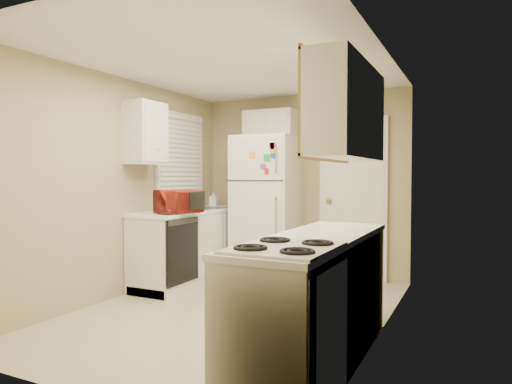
% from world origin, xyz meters
% --- Properties ---
extents(floor, '(3.80, 3.80, 0.00)m').
position_xyz_m(floor, '(0.00, 0.00, 0.00)').
color(floor, beige).
rests_on(floor, ground).
extents(ceiling, '(3.80, 3.80, 0.00)m').
position_xyz_m(ceiling, '(0.00, 0.00, 2.40)').
color(ceiling, white).
rests_on(ceiling, floor).
extents(wall_left, '(3.80, 3.80, 0.00)m').
position_xyz_m(wall_left, '(-1.40, 0.00, 1.20)').
color(wall_left, tan).
rests_on(wall_left, floor).
extents(wall_right, '(3.80, 3.80, 0.00)m').
position_xyz_m(wall_right, '(1.40, 0.00, 1.20)').
color(wall_right, tan).
rests_on(wall_right, floor).
extents(wall_back, '(2.80, 2.80, 0.00)m').
position_xyz_m(wall_back, '(0.00, 1.90, 1.20)').
color(wall_back, tan).
rests_on(wall_back, floor).
extents(wall_front, '(2.80, 2.80, 0.00)m').
position_xyz_m(wall_front, '(0.00, -1.90, 1.20)').
color(wall_front, tan).
rests_on(wall_front, floor).
extents(left_counter, '(0.60, 1.80, 0.90)m').
position_xyz_m(left_counter, '(-1.10, 0.90, 0.45)').
color(left_counter, silver).
rests_on(left_counter, floor).
extents(dishwasher, '(0.03, 0.58, 0.72)m').
position_xyz_m(dishwasher, '(-0.81, 0.30, 0.49)').
color(dishwasher, black).
rests_on(dishwasher, floor).
extents(sink, '(0.54, 0.74, 0.16)m').
position_xyz_m(sink, '(-1.10, 1.05, 0.86)').
color(sink, gray).
rests_on(sink, left_counter).
extents(microwave, '(0.54, 0.44, 0.32)m').
position_xyz_m(microwave, '(-0.90, 0.35, 1.05)').
color(microwave, maroon).
rests_on(microwave, left_counter).
extents(soap_bottle, '(0.12, 0.12, 0.21)m').
position_xyz_m(soap_bottle, '(-1.15, 1.52, 1.00)').
color(soap_bottle, white).
rests_on(soap_bottle, left_counter).
extents(window_blinds, '(0.10, 0.98, 1.08)m').
position_xyz_m(window_blinds, '(-1.36, 1.05, 1.60)').
color(window_blinds, silver).
rests_on(window_blinds, wall_left).
extents(upper_cabinet_left, '(0.30, 0.45, 0.70)m').
position_xyz_m(upper_cabinet_left, '(-1.25, 0.22, 1.80)').
color(upper_cabinet_left, silver).
rests_on(upper_cabinet_left, wall_left).
extents(refrigerator, '(0.79, 0.77, 1.84)m').
position_xyz_m(refrigerator, '(-0.36, 1.56, 0.92)').
color(refrigerator, white).
rests_on(refrigerator, floor).
extents(cabinet_over_fridge, '(0.70, 0.30, 0.40)m').
position_xyz_m(cabinet_over_fridge, '(-0.40, 1.75, 2.00)').
color(cabinet_over_fridge, silver).
rests_on(cabinet_over_fridge, wall_back).
extents(interior_door, '(0.86, 0.06, 2.08)m').
position_xyz_m(interior_door, '(0.70, 1.86, 1.02)').
color(interior_door, white).
rests_on(interior_door, floor).
extents(right_counter, '(0.60, 2.00, 0.90)m').
position_xyz_m(right_counter, '(1.10, -0.80, 0.45)').
color(right_counter, silver).
rests_on(right_counter, floor).
extents(stove, '(0.56, 0.68, 0.82)m').
position_xyz_m(stove, '(1.13, -1.42, 0.41)').
color(stove, white).
rests_on(stove, floor).
extents(upper_cabinet_right, '(0.30, 1.20, 0.70)m').
position_xyz_m(upper_cabinet_right, '(1.25, -0.50, 1.80)').
color(upper_cabinet_right, silver).
rests_on(upper_cabinet_right, wall_right).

